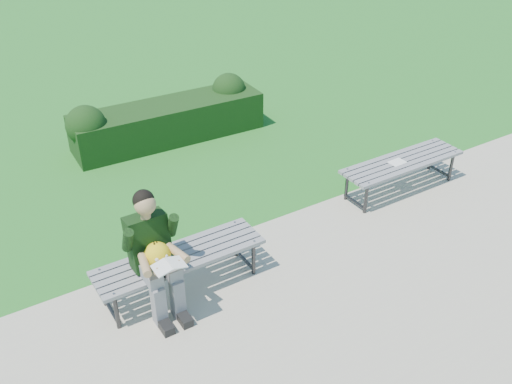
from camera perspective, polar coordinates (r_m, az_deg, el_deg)
ground at (r=7.14m, az=0.28°, el=-3.41°), size 80.00×80.00×0.00m
walkway at (r=6.06m, az=9.30°, el=-11.42°), size 30.00×3.50×0.02m
hedge at (r=9.19m, az=-8.97°, el=7.25°), size 3.15×0.87×0.87m
bench_left at (r=6.00m, az=-7.62°, el=-6.69°), size 1.80×0.50×0.46m
bench_right at (r=7.89m, az=14.41°, el=2.72°), size 1.80×0.50×0.46m
seated_boy at (r=5.66m, az=-10.16°, el=-5.80°), size 0.56×0.76×1.31m
paper_sheet at (r=7.79m, az=13.94°, el=2.91°), size 0.23×0.17×0.01m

